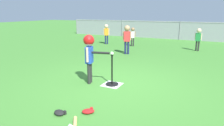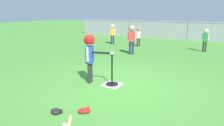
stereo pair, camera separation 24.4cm
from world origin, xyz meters
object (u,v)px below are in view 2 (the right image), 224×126
baseball_on_tee (112,53)px  glove_near_bats (84,110)px  glove_by_plate (56,111)px  fielder_deep_center (113,31)px  spare_bat_wood (69,124)px  batting_tee (112,80)px  fielder_near_right (206,37)px  batter_child (90,49)px  fielder_deep_right (139,34)px  fielder_near_left (132,36)px

baseball_on_tee → glove_near_bats: baseball_on_tee is taller
glove_by_plate → baseball_on_tee: bearing=84.9°
fielder_deep_center → spare_bat_wood: (3.48, -7.48, -0.67)m
glove_near_bats → batting_tee: bearing=100.4°
batting_tee → fielder_near_right: bearing=75.2°
batter_child → glove_near_bats: batter_child is taller
batting_tee → batter_child: 0.93m
baseball_on_tee → glove_by_plate: bearing=-95.1°
fielder_deep_center → glove_near_bats: size_ratio=3.97×
batter_child → fielder_near_right: size_ratio=1.18×
baseball_on_tee → spare_bat_wood: 2.10m
glove_near_bats → fielder_deep_right: bearing=105.0°
baseball_on_tee → fielder_deep_center: bearing=119.6°
batting_tee → fielder_near_right: size_ratio=0.73×
fielder_deep_center → spare_bat_wood: size_ratio=1.83×
baseball_on_tee → fielder_near_right: bearing=75.2°
fielder_deep_center → spare_bat_wood: fielder_deep_center is taller
batting_tee → fielder_deep_right: 5.80m
spare_bat_wood → glove_near_bats: glove_near_bats is taller
fielder_near_right → glove_near_bats: fielder_near_right is taller
batting_tee → batter_child: size_ratio=0.62×
fielder_deep_right → fielder_near_left: bearing=-75.6°
fielder_near_right → glove_by_plate: (-1.65, -7.37, -0.62)m
fielder_deep_center → glove_near_bats: 7.82m
batting_tee → fielder_deep_center: (-3.15, 5.55, 0.57)m
glove_by_plate → glove_near_bats: size_ratio=0.96×
baseball_on_tee → fielder_near_left: bearing=107.2°
glove_by_plate → fielder_deep_right: bearing=101.4°
spare_bat_wood → glove_by_plate: glove_by_plate is taller
fielder_deep_center → fielder_near_left: (2.05, -1.99, 0.08)m
fielder_near_left → fielder_deep_right: bearing=104.4°
fielder_near_right → fielder_deep_center: bearing=-178.8°
batting_tee → fielder_near_left: 3.78m
baseball_on_tee → batter_child: 0.57m
baseball_on_tee → fielder_deep_center: fielder_deep_center is taller
batting_tee → fielder_deep_right: size_ratio=0.78×
baseball_on_tee → fielder_near_left: (-1.10, 3.56, -0.01)m
fielder_deep_right → glove_by_plate: fielder_deep_right is taller
batter_child → glove_by_plate: bearing=-76.2°
batting_tee → glove_by_plate: 1.74m
batter_child → fielder_deep_right: bearing=100.6°
batting_tee → fielder_near_left: size_ratio=0.62×
baseball_on_tee → fielder_near_right: fielder_near_right is taller
fielder_near_left → fielder_near_right: bearing=38.8°
glove_near_bats → batter_child: bearing=121.6°
batter_child → fielder_near_right: (2.04, 5.78, -0.21)m
fielder_near_right → fielder_deep_center: (-4.64, -0.09, 0.04)m
fielder_deep_center → batter_child: bearing=-65.4°
baseball_on_tee → spare_bat_wood: bearing=-80.3°
fielder_deep_right → glove_by_plate: bearing=-78.6°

